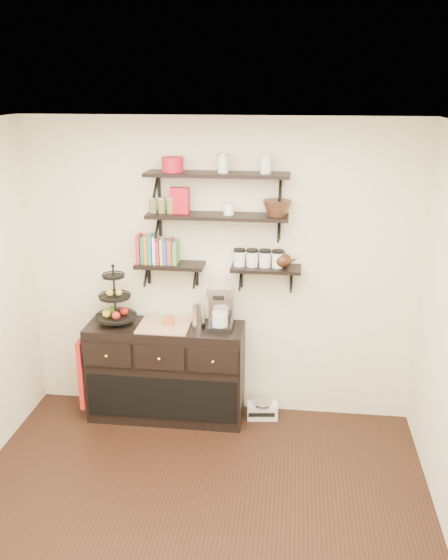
# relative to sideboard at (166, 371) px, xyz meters

# --- Properties ---
(floor) EXTENTS (3.50, 3.50, 0.00)m
(floor) POSITION_rel_sideboard_xyz_m (0.46, -1.51, -0.45)
(floor) COLOR black
(floor) RESTS_ON ground
(ceiling) EXTENTS (3.50, 3.50, 0.02)m
(ceiling) POSITION_rel_sideboard_xyz_m (0.46, -1.51, 2.25)
(ceiling) COLOR white
(ceiling) RESTS_ON back_wall
(back_wall) EXTENTS (3.50, 0.02, 2.70)m
(back_wall) POSITION_rel_sideboard_xyz_m (0.46, 0.24, 0.90)
(back_wall) COLOR white
(back_wall) RESTS_ON ground
(shelf_top) EXTENTS (1.20, 0.27, 0.23)m
(shelf_top) POSITION_rel_sideboard_xyz_m (0.46, 0.10, 1.78)
(shelf_top) COLOR black
(shelf_top) RESTS_ON back_wall
(shelf_mid) EXTENTS (1.20, 0.27, 0.23)m
(shelf_mid) POSITION_rel_sideboard_xyz_m (0.46, 0.10, 1.43)
(shelf_mid) COLOR black
(shelf_mid) RESTS_ON back_wall
(shelf_low_left) EXTENTS (0.60, 0.25, 0.23)m
(shelf_low_left) POSITION_rel_sideboard_xyz_m (0.04, 0.12, 0.98)
(shelf_low_left) COLOR black
(shelf_low_left) RESTS_ON back_wall
(shelf_low_right) EXTENTS (0.60, 0.25, 0.23)m
(shelf_low_right) POSITION_rel_sideboard_xyz_m (0.88, 0.12, 0.98)
(shelf_low_right) COLOR black
(shelf_low_right) RESTS_ON back_wall
(cookbooks) EXTENTS (0.36, 0.15, 0.26)m
(cookbooks) POSITION_rel_sideboard_xyz_m (-0.05, 0.12, 1.11)
(cookbooks) COLOR #B3213A
(cookbooks) RESTS_ON shelf_low_left
(glass_canisters) EXTENTS (0.43, 0.10, 0.13)m
(glass_canisters) POSITION_rel_sideboard_xyz_m (0.82, 0.12, 1.06)
(glass_canisters) COLOR silver
(glass_canisters) RESTS_ON shelf_low_right
(sideboard) EXTENTS (1.40, 0.50, 0.92)m
(sideboard) POSITION_rel_sideboard_xyz_m (0.00, 0.00, 0.00)
(sideboard) COLOR black
(sideboard) RESTS_ON floor
(fruit_stand) EXTENTS (0.36, 0.36, 0.53)m
(fruit_stand) POSITION_rel_sideboard_xyz_m (-0.44, 0.00, 0.63)
(fruit_stand) COLOR black
(fruit_stand) RESTS_ON sideboard
(candle) EXTENTS (0.08, 0.08, 0.08)m
(candle) POSITION_rel_sideboard_xyz_m (0.04, 0.00, 0.50)
(candle) COLOR #A95927
(candle) RESTS_ON sideboard
(coffee_maker) EXTENTS (0.22, 0.21, 0.40)m
(coffee_maker) POSITION_rel_sideboard_xyz_m (0.50, 0.03, 0.64)
(coffee_maker) COLOR black
(coffee_maker) RESTS_ON sideboard
(thermal_carafe) EXTENTS (0.11, 0.11, 0.22)m
(thermal_carafe) POSITION_rel_sideboard_xyz_m (0.31, -0.02, 0.56)
(thermal_carafe) COLOR silver
(thermal_carafe) RESTS_ON sideboard
(apron) EXTENTS (0.04, 0.28, 0.65)m
(apron) POSITION_rel_sideboard_xyz_m (-0.73, -0.10, 0.01)
(apron) COLOR maroon
(apron) RESTS_ON sideboard
(radio) EXTENTS (0.29, 0.21, 0.17)m
(radio) POSITION_rel_sideboard_xyz_m (0.88, 0.06, -0.37)
(radio) COLOR silver
(radio) RESTS_ON floor
(recipe_box) EXTENTS (0.17, 0.08, 0.22)m
(recipe_box) POSITION_rel_sideboard_xyz_m (0.14, 0.10, 1.56)
(recipe_box) COLOR #A81322
(recipe_box) RESTS_ON shelf_mid
(walnut_bowl) EXTENTS (0.24, 0.24, 0.13)m
(walnut_bowl) POSITION_rel_sideboard_xyz_m (0.96, 0.10, 1.51)
(walnut_bowl) COLOR black
(walnut_bowl) RESTS_ON shelf_mid
(ramekins) EXTENTS (0.09, 0.09, 0.10)m
(ramekins) POSITION_rel_sideboard_xyz_m (0.56, 0.10, 1.50)
(ramekins) COLOR white
(ramekins) RESTS_ON shelf_mid
(teapot) EXTENTS (0.20, 0.15, 0.15)m
(teapot) POSITION_rel_sideboard_xyz_m (1.02, 0.12, 1.07)
(teapot) COLOR #321B0F
(teapot) RESTS_ON shelf_low_right
(red_pot) EXTENTS (0.18, 0.18, 0.12)m
(red_pot) POSITION_rel_sideboard_xyz_m (0.09, 0.10, 1.86)
(red_pot) COLOR #A81322
(red_pot) RESTS_ON shelf_top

